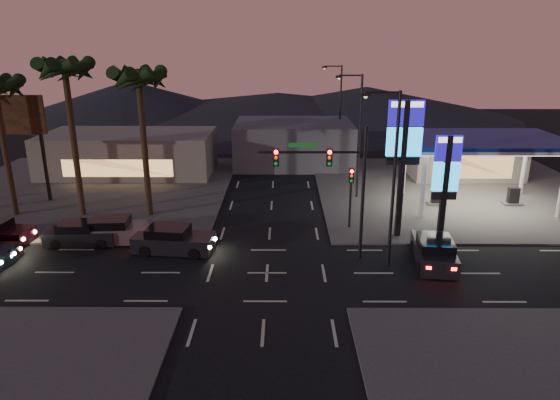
{
  "coord_description": "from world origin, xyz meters",
  "views": [
    {
      "loc": [
        0.87,
        -25.43,
        12.51
      ],
      "look_at": [
        0.71,
        4.1,
        3.0
      ],
      "focal_mm": 32.0,
      "sensor_mm": 36.0,
      "label": 1
    }
  ],
  "objects_px": {
    "pylon_sign_short": "(446,173)",
    "car_lane_b_mid": "(81,234)",
    "gas_station": "(482,142)",
    "traffic_signal_mast": "(333,174)",
    "pylon_sign_tall": "(404,142)",
    "car_lane_b_front": "(114,231)",
    "suv_station": "(434,251)",
    "car_lane_a_front": "(173,240)"
  },
  "relations": [
    {
      "from": "car_lane_b_front",
      "to": "car_lane_b_mid",
      "type": "xyz_separation_m",
      "value": [
        -2.02,
        -0.35,
        -0.07
      ]
    },
    {
      "from": "gas_station",
      "to": "pylon_sign_short",
      "type": "xyz_separation_m",
      "value": [
        -5.0,
        -7.5,
        -0.42
      ]
    },
    {
      "from": "gas_station",
      "to": "pylon_sign_tall",
      "type": "xyz_separation_m",
      "value": [
        -7.5,
        -6.5,
        1.31
      ]
    },
    {
      "from": "pylon_sign_tall",
      "to": "pylon_sign_short",
      "type": "relative_size",
      "value": 1.29
    },
    {
      "from": "pylon_sign_short",
      "to": "car_lane_b_mid",
      "type": "height_order",
      "value": "pylon_sign_short"
    },
    {
      "from": "gas_station",
      "to": "traffic_signal_mast",
      "type": "distance_m",
      "value": 15.82
    },
    {
      "from": "car_lane_b_mid",
      "to": "car_lane_b_front",
      "type": "bearing_deg",
      "value": 9.78
    },
    {
      "from": "traffic_signal_mast",
      "to": "car_lane_b_front",
      "type": "xyz_separation_m",
      "value": [
        -13.76,
        2.54,
        -4.47
      ]
    },
    {
      "from": "pylon_sign_tall",
      "to": "car_lane_b_mid",
      "type": "bearing_deg",
      "value": -176.31
    },
    {
      "from": "pylon_sign_tall",
      "to": "traffic_signal_mast",
      "type": "height_order",
      "value": "pylon_sign_tall"
    },
    {
      "from": "gas_station",
      "to": "car_lane_a_front",
      "type": "xyz_separation_m",
      "value": [
        -21.89,
        -9.01,
        -4.33
      ]
    },
    {
      "from": "pylon_sign_short",
      "to": "suv_station",
      "type": "relative_size",
      "value": 1.38
    },
    {
      "from": "traffic_signal_mast",
      "to": "suv_station",
      "type": "distance_m",
      "value": 7.47
    },
    {
      "from": "car_lane_b_front",
      "to": "pylon_sign_short",
      "type": "bearing_deg",
      "value": -0.06
    },
    {
      "from": "pylon_sign_tall",
      "to": "traffic_signal_mast",
      "type": "relative_size",
      "value": 1.12
    },
    {
      "from": "gas_station",
      "to": "pylon_sign_tall",
      "type": "bearing_deg",
      "value": -139.09
    },
    {
      "from": "traffic_signal_mast",
      "to": "car_lane_a_front",
      "type": "height_order",
      "value": "traffic_signal_mast"
    },
    {
      "from": "car_lane_b_front",
      "to": "suv_station",
      "type": "relative_size",
      "value": 1.01
    },
    {
      "from": "car_lane_b_mid",
      "to": "car_lane_a_front",
      "type": "bearing_deg",
      "value": -10.94
    },
    {
      "from": "pylon_sign_tall",
      "to": "car_lane_b_front",
      "type": "height_order",
      "value": "pylon_sign_tall"
    },
    {
      "from": "traffic_signal_mast",
      "to": "car_lane_b_front",
      "type": "bearing_deg",
      "value": 169.56
    },
    {
      "from": "gas_station",
      "to": "car_lane_b_mid",
      "type": "distance_m",
      "value": 29.42
    },
    {
      "from": "pylon_sign_tall",
      "to": "car_lane_b_mid",
      "type": "relative_size",
      "value": 1.96
    },
    {
      "from": "pylon_sign_short",
      "to": "suv_station",
      "type": "distance_m",
      "value": 5.17
    },
    {
      "from": "gas_station",
      "to": "car_lane_b_front",
      "type": "height_order",
      "value": "gas_station"
    },
    {
      "from": "gas_station",
      "to": "traffic_signal_mast",
      "type": "xyz_separation_m",
      "value": [
        -12.24,
        -10.01,
        0.15
      ]
    },
    {
      "from": "car_lane_b_mid",
      "to": "pylon_sign_short",
      "type": "bearing_deg",
      "value": 0.81
    },
    {
      "from": "pylon_sign_short",
      "to": "car_lane_b_front",
      "type": "relative_size",
      "value": 1.37
    },
    {
      "from": "pylon_sign_tall",
      "to": "pylon_sign_short",
      "type": "bearing_deg",
      "value": -21.8
    },
    {
      "from": "pylon_sign_tall",
      "to": "car_lane_b_mid",
      "type": "distance_m",
      "value": 21.34
    },
    {
      "from": "pylon_sign_tall",
      "to": "car_lane_b_front",
      "type": "xyz_separation_m",
      "value": [
        -18.5,
        -0.98,
        -5.64
      ]
    },
    {
      "from": "pylon_sign_short",
      "to": "traffic_signal_mast",
      "type": "height_order",
      "value": "traffic_signal_mast"
    },
    {
      "from": "gas_station",
      "to": "car_lane_a_front",
      "type": "bearing_deg",
      "value": -157.63
    },
    {
      "from": "gas_station",
      "to": "car_lane_b_front",
      "type": "bearing_deg",
      "value": -163.96
    },
    {
      "from": "pylon_sign_short",
      "to": "car_lane_a_front",
      "type": "xyz_separation_m",
      "value": [
        -16.89,
        -1.51,
        -3.9
      ]
    },
    {
      "from": "pylon_sign_tall",
      "to": "car_lane_b_mid",
      "type": "height_order",
      "value": "pylon_sign_tall"
    },
    {
      "from": "pylon_sign_short",
      "to": "suv_station",
      "type": "bearing_deg",
      "value": -112.33
    },
    {
      "from": "gas_station",
      "to": "traffic_signal_mast",
      "type": "height_order",
      "value": "traffic_signal_mast"
    },
    {
      "from": "pylon_sign_tall",
      "to": "traffic_signal_mast",
      "type": "distance_m",
      "value": 6.02
    },
    {
      "from": "gas_station",
      "to": "car_lane_a_front",
      "type": "height_order",
      "value": "gas_station"
    },
    {
      "from": "pylon_sign_short",
      "to": "car_lane_b_front",
      "type": "height_order",
      "value": "pylon_sign_short"
    },
    {
      "from": "pylon_sign_tall",
      "to": "gas_station",
      "type": "bearing_deg",
      "value": 40.91
    }
  ]
}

